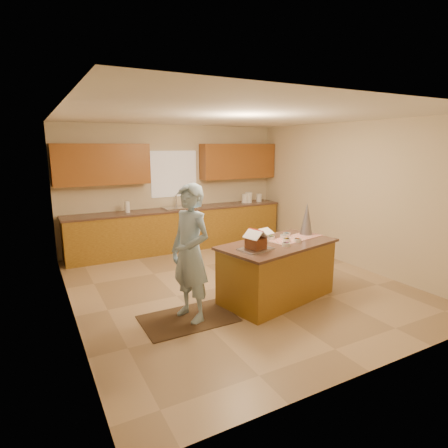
{
  "coord_description": "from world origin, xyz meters",
  "views": [
    {
      "loc": [
        -2.9,
        -5.0,
        2.26
      ],
      "look_at": [
        -0.1,
        0.2,
        1.0
      ],
      "focal_mm": 29.52,
      "sensor_mm": 36.0,
      "label": 1
    }
  ],
  "objects_px": {
    "boy": "(190,253)",
    "gingerbread_house": "(256,241)",
    "tinsel_tree": "(307,219)",
    "island_base": "(277,272)"
  },
  "relations": [
    {
      "from": "tinsel_tree",
      "to": "gingerbread_house",
      "type": "relative_size",
      "value": 1.65
    },
    {
      "from": "island_base",
      "to": "tinsel_tree",
      "type": "relative_size",
      "value": 3.27
    },
    {
      "from": "gingerbread_house",
      "to": "tinsel_tree",
      "type": "bearing_deg",
      "value": 17.08
    },
    {
      "from": "tinsel_tree",
      "to": "boy",
      "type": "relative_size",
      "value": 0.29
    },
    {
      "from": "tinsel_tree",
      "to": "gingerbread_house",
      "type": "xyz_separation_m",
      "value": [
        -1.2,
        -0.37,
        -0.14
      ]
    },
    {
      "from": "boy",
      "to": "gingerbread_house",
      "type": "height_order",
      "value": "boy"
    },
    {
      "from": "gingerbread_house",
      "to": "boy",
      "type": "bearing_deg",
      "value": 170.13
    },
    {
      "from": "boy",
      "to": "gingerbread_house",
      "type": "distance_m",
      "value": 0.92
    },
    {
      "from": "island_base",
      "to": "tinsel_tree",
      "type": "distance_m",
      "value": 1.02
    },
    {
      "from": "boy",
      "to": "gingerbread_house",
      "type": "relative_size",
      "value": 5.7
    }
  ]
}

